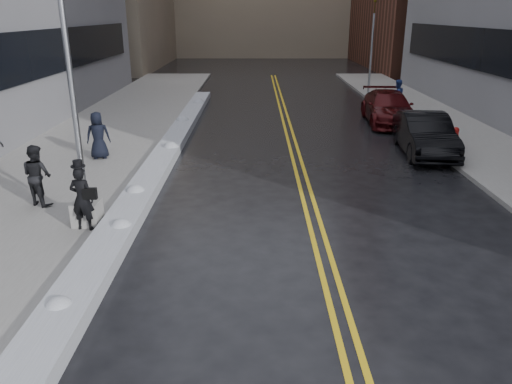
{
  "coord_description": "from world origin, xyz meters",
  "views": [
    {
      "loc": [
        0.95,
        -9.64,
        5.2
      ],
      "look_at": [
        0.96,
        1.17,
        1.3
      ],
      "focal_mm": 35.0,
      "sensor_mm": 36.0,
      "label": 1
    }
  ],
  "objects_px": {
    "traffic_signal": "(372,42)",
    "car_black": "(425,134)",
    "lamppost": "(77,132)",
    "fire_hydrant": "(455,135)",
    "pedestrian_east": "(397,96)",
    "car_maroon": "(388,108)",
    "pedestrian_b": "(37,175)",
    "pedestrian_c": "(98,135)",
    "pedestrian_fedora": "(82,199)"
  },
  "relations": [
    {
      "from": "traffic_signal",
      "to": "car_black",
      "type": "bearing_deg",
      "value": -93.99
    },
    {
      "from": "lamppost",
      "to": "fire_hydrant",
      "type": "relative_size",
      "value": 10.45
    },
    {
      "from": "traffic_signal",
      "to": "pedestrian_east",
      "type": "relative_size",
      "value": 3.49
    },
    {
      "from": "car_maroon",
      "to": "lamppost",
      "type": "bearing_deg",
      "value": -126.4
    },
    {
      "from": "car_maroon",
      "to": "pedestrian_east",
      "type": "bearing_deg",
      "value": 68.83
    },
    {
      "from": "lamppost",
      "to": "traffic_signal",
      "type": "xyz_separation_m",
      "value": [
        11.8,
        22.0,
        0.87
      ]
    },
    {
      "from": "fire_hydrant",
      "to": "pedestrian_east",
      "type": "height_order",
      "value": "pedestrian_east"
    },
    {
      "from": "car_black",
      "to": "car_maroon",
      "type": "distance_m",
      "value": 5.76
    },
    {
      "from": "pedestrian_b",
      "to": "pedestrian_c",
      "type": "height_order",
      "value": "pedestrian_c"
    },
    {
      "from": "pedestrian_east",
      "to": "pedestrian_c",
      "type": "bearing_deg",
      "value": 7.69
    },
    {
      "from": "fire_hydrant",
      "to": "traffic_signal",
      "type": "relative_size",
      "value": 0.12
    },
    {
      "from": "pedestrian_c",
      "to": "pedestrian_east",
      "type": "relative_size",
      "value": 1.0
    },
    {
      "from": "pedestrian_east",
      "to": "car_black",
      "type": "relative_size",
      "value": 0.36
    },
    {
      "from": "lamppost",
      "to": "pedestrian_b",
      "type": "relative_size",
      "value": 4.48
    },
    {
      "from": "car_black",
      "to": "car_maroon",
      "type": "relative_size",
      "value": 0.9
    },
    {
      "from": "traffic_signal",
      "to": "pedestrian_east",
      "type": "distance_m",
      "value": 7.37
    },
    {
      "from": "pedestrian_b",
      "to": "car_black",
      "type": "distance_m",
      "value": 13.78
    },
    {
      "from": "fire_hydrant",
      "to": "pedestrian_b",
      "type": "xyz_separation_m",
      "value": [
        -14.04,
        -6.63,
        0.45
      ]
    },
    {
      "from": "pedestrian_b",
      "to": "car_maroon",
      "type": "bearing_deg",
      "value": -108.02
    },
    {
      "from": "pedestrian_c",
      "to": "car_black",
      "type": "height_order",
      "value": "pedestrian_c"
    },
    {
      "from": "pedestrian_b",
      "to": "pedestrian_east",
      "type": "distance_m",
      "value": 19.23
    },
    {
      "from": "fire_hydrant",
      "to": "traffic_signal",
      "type": "bearing_deg",
      "value": 92.05
    },
    {
      "from": "traffic_signal",
      "to": "pedestrian_east",
      "type": "bearing_deg",
      "value": -90.13
    },
    {
      "from": "pedestrian_east",
      "to": "pedestrian_fedora",
      "type": "bearing_deg",
      "value": 26.11
    },
    {
      "from": "lamppost",
      "to": "pedestrian_east",
      "type": "distance_m",
      "value": 19.16
    },
    {
      "from": "lamppost",
      "to": "pedestrian_fedora",
      "type": "relative_size",
      "value": 4.74
    },
    {
      "from": "traffic_signal",
      "to": "pedestrian_c",
      "type": "height_order",
      "value": "traffic_signal"
    },
    {
      "from": "pedestrian_b",
      "to": "pedestrian_east",
      "type": "relative_size",
      "value": 0.99
    },
    {
      "from": "traffic_signal",
      "to": "car_black",
      "type": "height_order",
      "value": "traffic_signal"
    },
    {
      "from": "fire_hydrant",
      "to": "pedestrian_fedora",
      "type": "xyz_separation_m",
      "value": [
        -12.26,
        -8.33,
        0.4
      ]
    },
    {
      "from": "fire_hydrant",
      "to": "car_black",
      "type": "bearing_deg",
      "value": -150.69
    },
    {
      "from": "pedestrian_fedora",
      "to": "car_maroon",
      "type": "relative_size",
      "value": 0.3
    },
    {
      "from": "pedestrian_fedora",
      "to": "pedestrian_b",
      "type": "height_order",
      "value": "pedestrian_b"
    },
    {
      "from": "lamppost",
      "to": "traffic_signal",
      "type": "distance_m",
      "value": 24.98
    },
    {
      "from": "fire_hydrant",
      "to": "traffic_signal",
      "type": "xyz_separation_m",
      "value": [
        -0.5,
        14.0,
        2.85
      ]
    },
    {
      "from": "fire_hydrant",
      "to": "pedestrian_c",
      "type": "distance_m",
      "value": 13.91
    },
    {
      "from": "pedestrian_c",
      "to": "car_maroon",
      "type": "relative_size",
      "value": 0.32
    },
    {
      "from": "lamppost",
      "to": "pedestrian_c",
      "type": "xyz_separation_m",
      "value": [
        -1.46,
        6.04,
        -1.53
      ]
    },
    {
      "from": "fire_hydrant",
      "to": "lamppost",
      "type": "bearing_deg",
      "value": -146.96
    },
    {
      "from": "traffic_signal",
      "to": "car_maroon",
      "type": "relative_size",
      "value": 1.13
    },
    {
      "from": "pedestrian_fedora",
      "to": "car_black",
      "type": "height_order",
      "value": "pedestrian_fedora"
    },
    {
      "from": "lamppost",
      "to": "pedestrian_fedora",
      "type": "bearing_deg",
      "value": -83.57
    },
    {
      "from": "car_black",
      "to": "traffic_signal",
      "type": "bearing_deg",
      "value": 90.45
    },
    {
      "from": "pedestrian_c",
      "to": "car_maroon",
      "type": "height_order",
      "value": "pedestrian_c"
    },
    {
      "from": "pedestrian_b",
      "to": "car_maroon",
      "type": "relative_size",
      "value": 0.32
    },
    {
      "from": "traffic_signal",
      "to": "pedestrian_fedora",
      "type": "relative_size",
      "value": 3.73
    },
    {
      "from": "lamppost",
      "to": "pedestrian_b",
      "type": "bearing_deg",
      "value": 141.89
    },
    {
      "from": "pedestrian_b",
      "to": "traffic_signal",
      "type": "bearing_deg",
      "value": -93.89
    },
    {
      "from": "traffic_signal",
      "to": "pedestrian_b",
      "type": "xyz_separation_m",
      "value": [
        -13.54,
        -20.63,
        -2.4
      ]
    },
    {
      "from": "pedestrian_b",
      "to": "pedestrian_east",
      "type": "xyz_separation_m",
      "value": [
        13.53,
        13.67,
        0.01
      ]
    }
  ]
}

